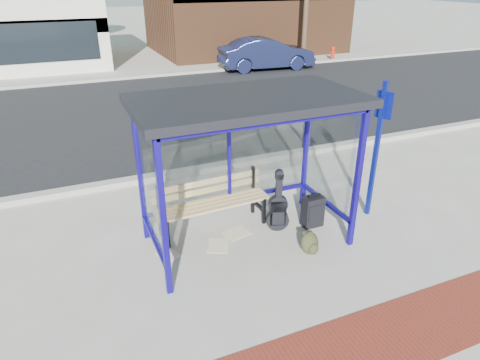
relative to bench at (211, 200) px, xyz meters
name	(u,v)px	position (x,y,z in m)	size (l,w,h in m)	color
ground	(247,240)	(0.39, -0.62, -0.52)	(120.00, 120.00, 0.00)	#B2ADA0
brick_paver_strip	(338,356)	(0.39, -3.22, -0.52)	(60.00, 1.00, 0.01)	maroon
curb_near	(194,170)	(0.39, 2.28, -0.46)	(60.00, 0.25, 0.12)	gray
street_asphalt	(146,112)	(0.39, 7.38, -0.52)	(60.00, 10.00, 0.00)	black
curb_far	(120,78)	(0.39, 12.48, -0.46)	(60.00, 0.25, 0.12)	gray
far_sidewalk	(114,71)	(0.39, 14.38, -0.52)	(60.00, 4.00, 0.01)	#B2ADA0
bus_shelter	(246,119)	(0.39, -0.55, 1.55)	(3.30, 1.80, 2.42)	#160C8A
bench	(211,200)	(0.00, 0.00, 0.00)	(1.98, 0.57, 0.93)	black
guitar_bag	(278,210)	(1.01, -0.52, -0.14)	(0.40, 0.23, 1.06)	black
suitcase	(313,211)	(1.62, -0.64, -0.24)	(0.35, 0.24, 0.61)	black
backpack	(310,244)	(1.15, -1.33, -0.35)	(0.33, 0.30, 0.37)	#272917
sign_post	(377,143)	(2.80, -0.67, 0.85)	(0.15, 0.29, 2.44)	navy
newspaper_a	(168,255)	(-0.91, -0.51, -0.52)	(0.36, 0.29, 0.01)	white
newspaper_b	(218,246)	(-0.10, -0.58, -0.52)	(0.42, 0.33, 0.01)	white
newspaper_c	(237,233)	(0.32, -0.35, -0.52)	(0.42, 0.33, 0.01)	white
parked_car	(266,54)	(6.97, 12.03, 0.19)	(1.51, 4.33, 1.43)	#161C40
fire_hydrant	(333,53)	(11.19, 12.88, -0.15)	(0.31, 0.20, 0.69)	red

